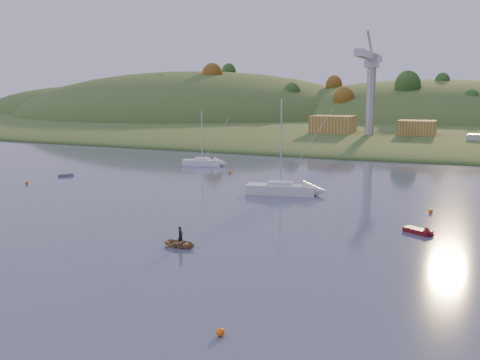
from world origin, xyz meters
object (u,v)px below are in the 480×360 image
at_px(sailboat_near, 202,162).
at_px(canoe, 181,244).
at_px(red_tender, 423,232).
at_px(grey_dinghy, 68,175).
at_px(sailboat_far, 281,188).

relative_size(sailboat_near, canoe, 3.30).
distance_m(red_tender, grey_dinghy, 58.30).
height_order(sailboat_far, red_tender, sailboat_far).
xyz_separation_m(sailboat_near, sailboat_far, (22.47, -20.70, 0.13)).
bearing_deg(sailboat_far, red_tender, -47.38).
relative_size(red_tender, grey_dinghy, 1.33).
bearing_deg(sailboat_far, sailboat_near, 125.75).
bearing_deg(sailboat_far, canoe, -102.21).
relative_size(sailboat_far, canoe, 4.16).
bearing_deg(grey_dinghy, canoe, -81.58).
distance_m(canoe, grey_dinghy, 45.95).
bearing_deg(sailboat_near, sailboat_far, -52.32).
height_order(canoe, red_tender, red_tender).
bearing_deg(canoe, red_tender, -50.85).
distance_m(sailboat_far, canoe, 26.93).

